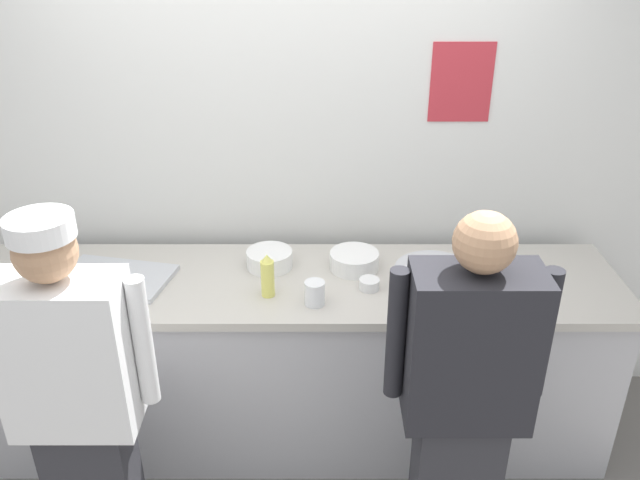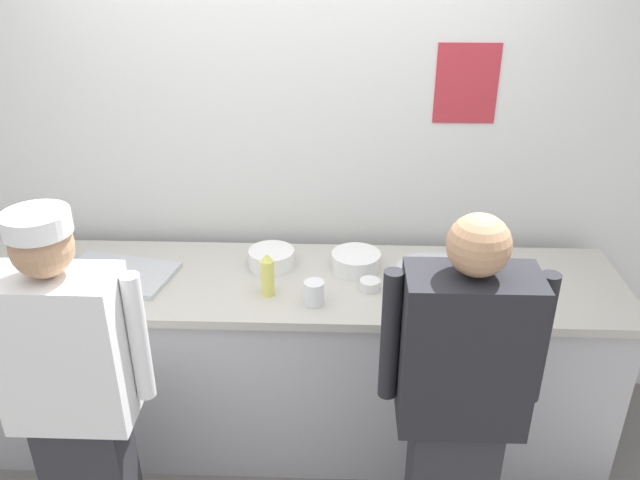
{
  "view_description": "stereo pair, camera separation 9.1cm",
  "coord_description": "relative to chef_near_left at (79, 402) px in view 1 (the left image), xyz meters",
  "views": [
    {
      "loc": [
        0.14,
        -2.24,
        2.47
      ],
      "look_at": [
        0.14,
        0.43,
        1.11
      ],
      "focal_mm": 36.47,
      "sensor_mm": 36.0,
      "label": 1
    },
    {
      "loc": [
        0.24,
        -2.24,
        2.47
      ],
      "look_at": [
        0.14,
        0.43,
        1.11
      ],
      "focal_mm": 36.47,
      "sensor_mm": 36.0,
      "label": 2
    }
  ],
  "objects": [
    {
      "name": "chef_near_left",
      "position": [
        0.0,
        0.0,
        0.0
      ],
      "size": [
        0.59,
        0.24,
        1.61
      ],
      "color": "#2D2D33",
      "rests_on": "ground"
    },
    {
      "name": "ramekin_red_sauce",
      "position": [
        -0.38,
        0.93,
        0.09
      ],
      "size": [
        0.09,
        0.09,
        0.04
      ],
      "color": "white",
      "rests_on": "prep_counter"
    },
    {
      "name": "ramekin_orange_sauce",
      "position": [
        1.68,
        0.61,
        0.09
      ],
      "size": [
        0.1,
        0.1,
        0.04
      ],
      "color": "white",
      "rests_on": "prep_counter"
    },
    {
      "name": "squeeze_bottle_primary",
      "position": [
        0.66,
        0.64,
        0.17
      ],
      "size": [
        0.06,
        0.06,
        0.21
      ],
      "color": "#E5E066",
      "rests_on": "prep_counter"
    },
    {
      "name": "mixing_bowl_steel",
      "position": [
        1.4,
        0.69,
        0.12
      ],
      "size": [
        0.36,
        0.36,
        0.11
      ],
      "primitive_type": "cylinder",
      "color": "#B7BABF",
      "rests_on": "prep_counter"
    },
    {
      "name": "plate_stack_front",
      "position": [
        1.05,
        0.88,
        0.11
      ],
      "size": [
        0.24,
        0.24,
        0.08
      ],
      "color": "white",
      "rests_on": "prep_counter"
    },
    {
      "name": "plate_stack_rear",
      "position": [
        0.64,
        0.9,
        0.11
      ],
      "size": [
        0.22,
        0.22,
        0.08
      ],
      "color": "white",
      "rests_on": "prep_counter"
    },
    {
      "name": "sheet_tray",
      "position": [
        -0.07,
        0.77,
        0.08
      ],
      "size": [
        0.57,
        0.42,
        0.02
      ],
      "primitive_type": "cube",
      "rotation": [
        0.0,
        0.0,
        -0.21
      ],
      "color": "#B7BABF",
      "rests_on": "prep_counter"
    },
    {
      "name": "ramekin_yellow_sauce",
      "position": [
        1.11,
        0.69,
        0.09
      ],
      "size": [
        0.09,
        0.09,
        0.05
      ],
      "color": "white",
      "rests_on": "prep_counter"
    },
    {
      "name": "wall_back",
      "position": [
        0.74,
        1.27,
        0.56
      ],
      "size": [
        4.9,
        0.11,
        2.84
      ],
      "color": "silver",
      "rests_on": "ground"
    },
    {
      "name": "chef_center",
      "position": [
        1.42,
        0.02,
        -0.01
      ],
      "size": [
        0.6,
        0.24,
        1.62
      ],
      "color": "#2D2D33",
      "rests_on": "ground"
    },
    {
      "name": "ramekin_green_sauce",
      "position": [
        1.82,
        0.58,
        0.09
      ],
      "size": [
        0.1,
        0.1,
        0.04
      ],
      "color": "white",
      "rests_on": "prep_counter"
    },
    {
      "name": "prep_counter",
      "position": [
        0.74,
        0.77,
        -0.39
      ],
      "size": [
        3.12,
        0.73,
        0.93
      ],
      "color": "#B2B2B7",
      "rests_on": "ground"
    },
    {
      "name": "deli_cup",
      "position": [
        0.87,
        0.57,
        0.12
      ],
      "size": [
        0.09,
        0.09,
        0.11
      ],
      "primitive_type": "cylinder",
      "color": "white",
      "rests_on": "prep_counter"
    }
  ]
}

